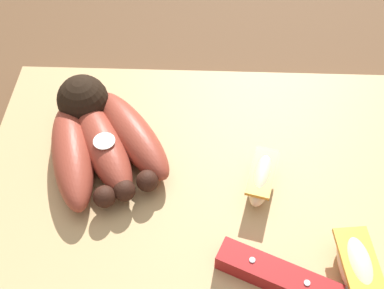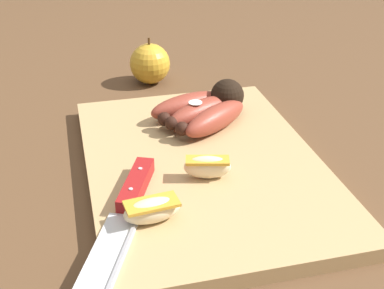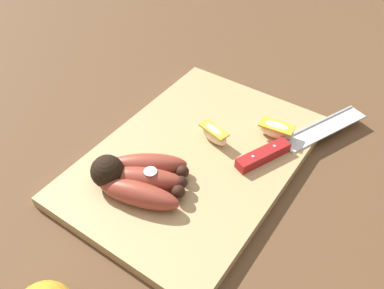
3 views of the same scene
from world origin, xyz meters
TOP-DOWN VIEW (x-y plane):
  - ground_plane at (0.00, 0.00)m, footprint 6.00×6.00m
  - cutting_board at (0.01, -0.01)m, footprint 0.44×0.30m
  - banana_bunch at (0.12, -0.04)m, footprint 0.14×0.16m
  - apple_wedge_near at (-0.03, 0.00)m, footprint 0.03×0.06m
  - apple_wedge_middle at (-0.10, 0.08)m, footprint 0.03×0.07m

SIDE VIEW (x-z plane):
  - ground_plane at x=0.00m, z-range 0.00..0.00m
  - cutting_board at x=0.01m, z-range 0.00..0.02m
  - apple_wedge_middle at x=-0.10m, z-range 0.02..0.05m
  - apple_wedge_near at x=-0.03m, z-range 0.02..0.05m
  - banana_bunch at x=0.12m, z-range 0.01..0.07m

